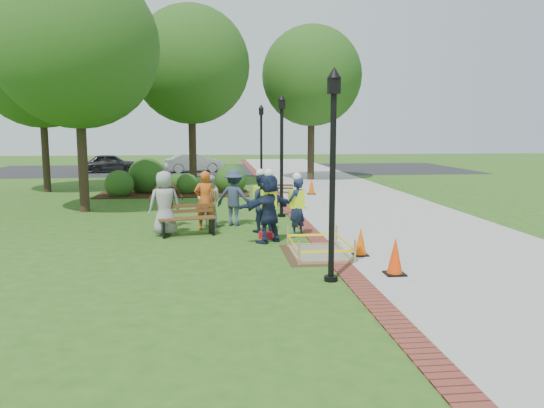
{
  "coord_description": "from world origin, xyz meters",
  "views": [
    {
      "loc": [
        -1.08,
        -13.27,
        3.07
      ],
      "look_at": [
        0.5,
        1.2,
        1.0
      ],
      "focal_mm": 35.0,
      "sensor_mm": 36.0,
      "label": 1
    }
  ],
  "objects": [
    {
      "name": "hivis_worker_b",
      "position": [
        1.24,
        1.52,
        0.92
      ],
      "size": [
        0.63,
        0.63,
        1.85
      ],
      "color": "#1D334B",
      "rests_on": "ground"
    },
    {
      "name": "lamp_near",
      "position": [
        1.25,
        -3.0,
        2.48
      ],
      "size": [
        0.28,
        0.28,
        4.26
      ],
      "color": "black",
      "rests_on": "ground"
    },
    {
      "name": "casual_person_d",
      "position": [
        -2.59,
        3.33,
        0.89
      ],
      "size": [
        0.63,
        0.46,
        1.79
      ],
      "color": "brown",
      "rests_on": "ground"
    },
    {
      "name": "parking_lot",
      "position": [
        0.0,
        27.0,
        0.0
      ],
      "size": [
        36.0,
        12.0,
        0.01
      ],
      "primitive_type": "cube",
      "color": "black",
      "rests_on": "ground"
    },
    {
      "name": "parked_car_b",
      "position": [
        -2.49,
        24.77,
        0.0
      ],
      "size": [
        2.8,
        4.77,
        1.46
      ],
      "primitive_type": "imported",
      "rotation": [
        0.0,
        0.0,
        1.77
      ],
      "color": "#B3B3B9",
      "rests_on": "ground"
    },
    {
      "name": "bench_far",
      "position": [
        1.5,
        8.73,
        0.24
      ],
      "size": [
        1.46,
        0.86,
        0.75
      ],
      "color": "brown",
      "rests_on": "ground"
    },
    {
      "name": "ground",
      "position": [
        0.0,
        0.0,
        0.0
      ],
      "size": [
        100.0,
        100.0,
        0.0
      ],
      "primitive_type": "plane",
      "color": "#285116",
      "rests_on": "ground"
    },
    {
      "name": "casual_person_b",
      "position": [
        -1.38,
        2.81,
        0.9
      ],
      "size": [
        0.6,
        0.4,
        1.81
      ],
      "color": "#C65617",
      "rests_on": "ground"
    },
    {
      "name": "cone_front",
      "position": [
        2.68,
        -2.75,
        0.4
      ],
      "size": [
        0.42,
        0.42,
        0.82
      ],
      "color": "black",
      "rests_on": "ground"
    },
    {
      "name": "casual_person_c",
      "position": [
        -1.26,
        3.5,
        0.81
      ],
      "size": [
        0.59,
        0.46,
        1.62
      ],
      "color": "silver",
      "rests_on": "ground"
    },
    {
      "name": "hivis_worker_c",
      "position": [
        0.27,
        2.31,
        0.94
      ],
      "size": [
        0.56,
        0.37,
        1.9
      ],
      "color": "#1C2049",
      "rests_on": "ground"
    },
    {
      "name": "shrub_b",
      "position": [
        -4.31,
        12.61,
        0.0
      ],
      "size": [
        1.82,
        1.82,
        1.82
      ],
      "primitive_type": "sphere",
      "color": "#224B15",
      "rests_on": "ground"
    },
    {
      "name": "tree_back",
      "position": [
        -2.23,
        15.72,
        6.4
      ],
      "size": [
        6.21,
        6.21,
        9.52
      ],
      "color": "#3D2D1E",
      "rests_on": "ground"
    },
    {
      "name": "shrub_c",
      "position": [
        -2.35,
        11.97,
        0.0
      ],
      "size": [
        1.05,
        1.05,
        1.05
      ],
      "primitive_type": "sphere",
      "color": "#224B15",
      "rests_on": "ground"
    },
    {
      "name": "wet_concrete_pad",
      "position": [
        1.46,
        -0.72,
        0.23
      ],
      "size": [
        1.71,
        2.3,
        0.55
      ],
      "color": "#47331E",
      "rests_on": "ground"
    },
    {
      "name": "shrub_d",
      "position": [
        -0.3,
        12.11,
        0.0
      ],
      "size": [
        1.51,
        1.51,
        1.51
      ],
      "primitive_type": "sphere",
      "color": "#224B15",
      "rests_on": "ground"
    },
    {
      "name": "lamp_mid",
      "position": [
        1.25,
        5.0,
        2.48
      ],
      "size": [
        0.28,
        0.28,
        4.26
      ],
      "color": "black",
      "rests_on": "ground"
    },
    {
      "name": "casual_person_e",
      "position": [
        -0.46,
        3.46,
        0.9
      ],
      "size": [
        0.68,
        0.56,
        1.8
      ],
      "color": "#2F3C52",
      "rests_on": "ground"
    },
    {
      "name": "hivis_worker_a",
      "position": [
        0.37,
        0.82,
        0.99
      ],
      "size": [
        0.71,
        0.65,
        2.02
      ],
      "color": "#191F42",
      "rests_on": "ground"
    },
    {
      "name": "tree_right",
      "position": [
        4.72,
        18.28,
        6.14
      ],
      "size": [
        5.89,
        5.89,
        9.1
      ],
      "color": "#3D2D1E",
      "rests_on": "ground"
    },
    {
      "name": "bench_near",
      "position": [
        -1.88,
        2.0,
        0.28
      ],
      "size": [
        1.71,
        0.89,
        0.88
      ],
      "color": "brown",
      "rests_on": "ground"
    },
    {
      "name": "cone_far",
      "position": [
        3.45,
        11.1,
        0.37
      ],
      "size": [
        0.38,
        0.38,
        0.76
      ],
      "color": "black",
      "rests_on": "ground"
    },
    {
      "name": "mulch_bed",
      "position": [
        -3.0,
        12.0,
        0.02
      ],
      "size": [
        7.0,
        3.0,
        0.05
      ],
      "primitive_type": "cube",
      "color": "#381E0F",
      "rests_on": "ground"
    },
    {
      "name": "toolbox",
      "position": [
        0.35,
        1.34,
        0.1
      ],
      "size": [
        0.43,
        0.33,
        0.19
      ],
      "primitive_type": "cube",
      "rotation": [
        0.0,
        0.0,
        -0.34
      ],
      "color": "red",
      "rests_on": "ground"
    },
    {
      "name": "sidewalk",
      "position": [
        5.0,
        10.0,
        0.01
      ],
      "size": [
        6.0,
        60.0,
        0.02
      ],
      "primitive_type": "cube",
      "color": "#9E9E99",
      "rests_on": "ground"
    },
    {
      "name": "parked_car_a",
      "position": [
        -8.32,
        25.19,
        0.0
      ],
      "size": [
        2.64,
        4.68,
        1.44
      ],
      "primitive_type": "imported",
      "rotation": [
        0.0,
        0.0,
        1.74
      ],
      "color": "#28292B",
      "rests_on": "ground"
    },
    {
      "name": "cone_back",
      "position": [
        2.43,
        -0.99,
        0.35
      ],
      "size": [
        0.36,
        0.36,
        0.72
      ],
      "color": "black",
      "rests_on": "ground"
    },
    {
      "name": "shrub_e",
      "position": [
        -2.9,
        13.25,
        0.0
      ],
      "size": [
        0.96,
        0.96,
        0.96
      ],
      "primitive_type": "sphere",
      "color": "#224B15",
      "rests_on": "ground"
    },
    {
      "name": "casual_person_a",
      "position": [
        -2.53,
        2.14,
        0.94
      ],
      "size": [
        0.69,
        0.55,
        1.87
      ],
      "color": "#989898",
      "rests_on": "ground"
    },
    {
      "name": "brick_edging",
      "position": [
        1.75,
        10.0,
        0.01
      ],
      "size": [
        0.5,
        60.0,
        0.03
      ],
      "primitive_type": "cube",
      "color": "maroon",
      "rests_on": "ground"
    },
    {
      "name": "lamp_far",
      "position": [
        1.25,
        13.0,
        2.48
      ],
      "size": [
        0.28,
        0.28,
        4.26
      ],
      "color": "black",
      "rests_on": "ground"
    },
    {
      "name": "shrub_a",
      "position": [
        -5.39,
        11.3,
        0.0
      ],
      "size": [
        1.32,
        1.32,
        1.32
      ],
      "primitive_type": "sphere",
      "color": "#224B15",
      "rests_on": "ground"
    },
    {
      "name": "tree_far",
      "position": [
        -9.25,
        13.62,
        6.13
      ],
      "size": [
        6.08,
        6.08,
        9.18
      ],
      "color": "#3D2D1E",
      "rests_on": "ground"
    },
    {
      "name": "tree_left",
      "position": [
        -5.91,
        6.95,
        5.98
      ],
      "size": [
        5.88,
        5.88,
        8.93
      ],
      "color": "#3D2D1E",
      "rests_on": "ground"
    }
  ]
}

